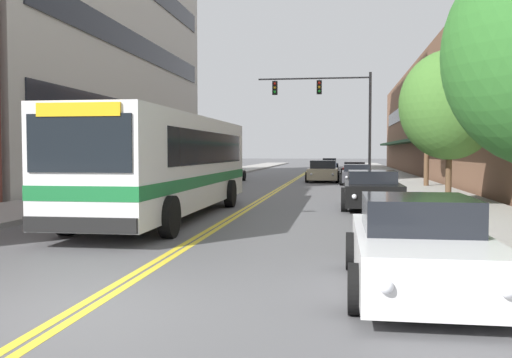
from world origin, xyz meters
TOP-DOWN VIEW (x-y plane):
  - ground_plane at (0.00, 37.00)m, footprint 240.00×240.00m
  - sidewalk_left at (-7.30, 37.00)m, footprint 3.60×106.00m
  - sidewalk_right at (7.30, 37.00)m, footprint 3.60×106.00m
  - centre_line at (0.00, 37.00)m, footprint 0.34×106.00m
  - storefront_row_right at (13.33, 37.00)m, footprint 9.10×68.00m
  - city_bus at (-1.98, 10.43)m, footprint 2.87×12.26m
  - car_navy_parked_left_near at (-4.33, 22.43)m, footprint 2.01×4.76m
  - car_silver_parked_left_mid at (-4.38, 31.17)m, footprint 2.19×4.31m
  - car_white_parked_right_foreground at (4.43, 1.81)m, footprint 2.07×4.54m
  - car_black_parked_right_mid at (4.42, 14.07)m, footprint 2.21×4.41m
  - car_dark_grey_parked_right_far at (4.27, 29.03)m, footprint 2.06×4.31m
  - car_red_parked_right_end at (4.37, 39.36)m, footprint 2.12×4.68m
  - car_beige_moving_lead at (2.12, 31.81)m, footprint 2.21×4.19m
  - car_slate_blue_moving_second at (2.04, 58.33)m, footprint 1.98×4.13m
  - traffic_signal_mast at (2.72, 31.94)m, footprint 7.58×0.38m
  - street_tree_right_mid at (7.00, 13.78)m, footprint 3.44×3.44m
  - street_tree_right_far at (7.96, 25.64)m, footprint 2.85×2.85m

SIDE VIEW (x-z plane):
  - ground_plane at x=0.00m, z-range 0.00..0.00m
  - centre_line at x=0.00m, z-range 0.00..0.01m
  - sidewalk_left at x=-7.30m, z-range 0.00..0.16m
  - sidewalk_right at x=7.30m, z-range 0.00..0.16m
  - car_red_parked_right_end at x=4.37m, z-range -0.03..1.18m
  - car_slate_blue_moving_second at x=2.04m, z-range -0.05..1.23m
  - car_dark_grey_parked_right_far at x=4.27m, z-range -0.03..1.21m
  - car_navy_parked_left_near at x=-4.33m, z-range -0.04..1.25m
  - car_silver_parked_left_mid at x=-4.38m, z-range -0.05..1.27m
  - car_white_parked_right_foreground at x=4.43m, z-range -0.05..1.32m
  - car_black_parked_right_mid at x=4.42m, z-range -0.04..1.31m
  - car_beige_moving_lead at x=2.12m, z-range -0.05..1.39m
  - city_bus at x=-1.98m, z-range 0.20..3.28m
  - street_tree_right_mid at x=7.00m, z-range 0.95..6.33m
  - street_tree_right_far at x=7.96m, z-range 1.44..7.18m
  - storefront_row_right at x=13.33m, z-range 0.00..9.50m
  - traffic_signal_mast at x=2.72m, z-range 1.59..8.88m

